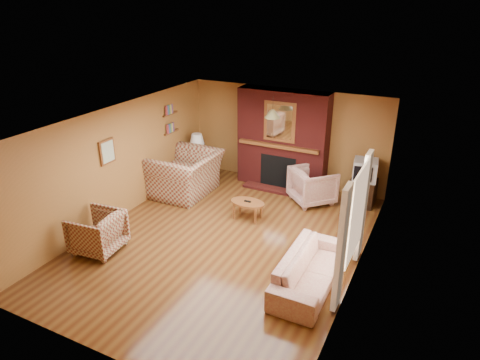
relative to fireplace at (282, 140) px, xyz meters
The scene contains 20 objects.
floor 3.21m from the fireplace, 90.00° to the right, with size 6.50×6.50×0.00m, color #48240F.
ceiling 3.22m from the fireplace, 90.00° to the right, with size 6.50×6.50×0.00m, color silver.
wall_back 0.27m from the fireplace, 90.00° to the left, with size 6.50×6.50×0.00m, color #9A5E2F.
wall_front 6.23m from the fireplace, 90.00° to the right, with size 6.50×6.50×0.00m, color #9A5E2F.
wall_left 3.89m from the fireplace, 129.95° to the right, with size 6.50×6.50×0.00m, color #9A5E2F.
wall_right 3.89m from the fireplace, 50.05° to the right, with size 6.50×6.50×0.00m, color #9A5E2F.
fireplace is the anchor object (origin of this frame).
window_right 4.02m from the fireplace, 52.40° to the right, with size 0.10×1.85×2.00m.
bookshelf 2.72m from the fireplace, 156.05° to the right, with size 0.09×0.55×0.71m.
botanical_print 4.12m from the fireplace, 126.90° to the right, with size 0.05×0.40×0.50m.
pendant_light 1.07m from the fireplace, 90.00° to the right, with size 0.36×0.36×0.48m.
plaid_loveseat 2.45m from the fireplace, 141.67° to the right, with size 1.55×1.36×1.01m, color maroon.
plaid_armchair 4.80m from the fireplace, 114.31° to the right, with size 0.82×0.85×0.77m, color maroon.
floral_sofa 4.13m from the fireplace, 61.88° to the right, with size 1.99×0.78×0.58m, color #B3A98B.
floral_armchair 1.37m from the fireplace, 29.68° to the right, with size 0.88×0.90×0.82m, color #B3A98B.
coffee_table 2.14m from the fireplace, 89.78° to the right, with size 0.75×0.47×0.42m.
side_table 2.34m from the fireplace, 165.71° to the right, with size 0.43×0.43×0.58m, color brown.
table_lamp 2.18m from the fireplace, 165.71° to the right, with size 0.38×0.38×0.62m.
tv_stand 2.24m from the fireplace, ahead, with size 0.56×0.51×0.61m, color black.
crt_tv 2.09m from the fireplace, ahead, with size 0.58×0.58×0.47m.
Camera 1 is at (3.47, -6.30, 4.41)m, focal length 32.00 mm.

